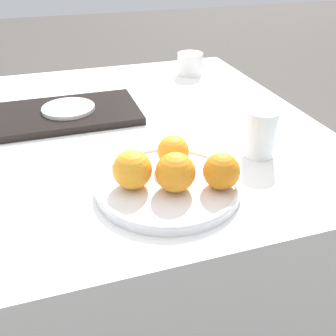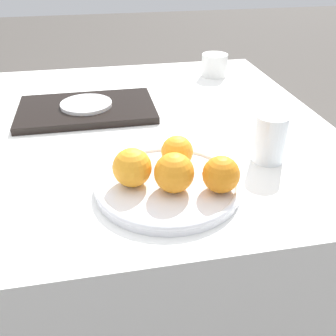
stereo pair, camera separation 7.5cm
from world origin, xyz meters
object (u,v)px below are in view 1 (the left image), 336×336
at_px(orange_0, 175,172).
at_px(cup_0, 190,64).
at_px(orange_2, 221,171).
at_px(water_glass, 260,133).
at_px(orange_3, 132,170).
at_px(side_plate, 68,108).
at_px(fruit_platter, 168,185).
at_px(serving_tray, 69,113).
at_px(orange_1, 173,151).

distance_m(orange_0, cup_0, 0.76).
relative_size(orange_2, water_glass, 0.66).
relative_size(orange_0, orange_3, 1.01).
xyz_separation_m(side_plate, cup_0, (0.45, 0.25, 0.01)).
bearing_deg(orange_3, fruit_platter, -8.74).
bearing_deg(orange_3, water_glass, 11.74).
relative_size(orange_0, orange_2, 1.08).
height_order(side_plate, cup_0, cup_0).
bearing_deg(cup_0, side_plate, -150.67).
distance_m(orange_3, serving_tray, 0.42).
xyz_separation_m(orange_3, serving_tray, (-0.08, 0.41, -0.04)).
height_order(orange_3, side_plate, orange_3).
relative_size(orange_2, side_plate, 0.50).
bearing_deg(water_glass, fruit_platter, -162.80).
relative_size(fruit_platter, orange_2, 4.06).
height_order(orange_1, orange_3, orange_3).
height_order(fruit_platter, serving_tray, fruit_platter).
xyz_separation_m(orange_2, orange_3, (-0.16, 0.05, 0.00)).
bearing_deg(fruit_platter, orange_0, -74.25).
distance_m(orange_3, water_glass, 0.31).
bearing_deg(water_glass, side_plate, 138.13).
relative_size(fruit_platter, cup_0, 3.20).
relative_size(orange_1, cup_0, 0.74).
xyz_separation_m(fruit_platter, orange_1, (0.03, 0.06, 0.04)).
distance_m(orange_1, orange_2, 0.12).
xyz_separation_m(orange_1, side_plate, (-0.18, 0.36, -0.02)).
xyz_separation_m(fruit_platter, side_plate, (-0.15, 0.42, 0.01)).
height_order(orange_3, serving_tray, orange_3).
bearing_deg(orange_2, water_glass, 38.39).
bearing_deg(cup_0, orange_3, -118.82).
height_order(orange_3, cup_0, orange_3).
height_order(fruit_platter, orange_3, orange_3).
bearing_deg(orange_3, serving_tray, 101.26).
relative_size(orange_1, orange_3, 0.88).
relative_size(orange_1, side_plate, 0.47).
xyz_separation_m(orange_1, orange_3, (-0.10, -0.05, 0.00)).
relative_size(orange_0, cup_0, 0.85).
relative_size(water_glass, side_plate, 0.75).
relative_size(fruit_platter, orange_0, 3.77).
xyz_separation_m(fruit_platter, cup_0, (0.30, 0.67, 0.03)).
bearing_deg(orange_1, side_plate, 116.75).
bearing_deg(orange_2, side_plate, 117.43).
distance_m(fruit_platter, serving_tray, 0.45).
bearing_deg(side_plate, orange_2, -62.57).
relative_size(fruit_platter, serving_tray, 0.76).
xyz_separation_m(serving_tray, cup_0, (0.45, 0.25, 0.03)).
bearing_deg(orange_1, fruit_platter, -116.46).
xyz_separation_m(orange_0, side_plate, (-0.16, 0.45, -0.03)).
bearing_deg(water_glass, orange_1, -177.06).
bearing_deg(side_plate, orange_1, -63.25).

